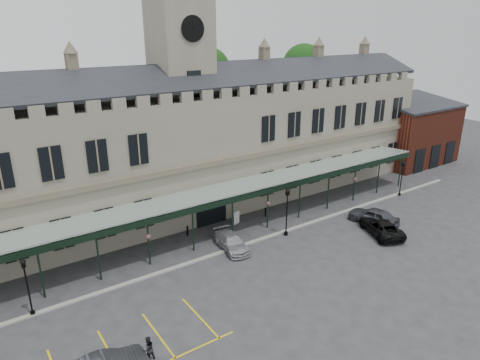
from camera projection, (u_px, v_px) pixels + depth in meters
ground at (283, 274)px, 33.32m from camera, size 140.00×140.00×0.00m
station_building at (185, 149)px, 43.49m from camera, size 60.00×10.36×17.30m
clock_tower at (182, 82)px, 41.32m from camera, size 5.60×5.60×24.80m
canopy at (231, 213)px, 38.30m from camera, size 50.00×4.10×4.30m
brick_annex at (411, 132)px, 60.06m from camera, size 12.40×8.36×9.23m
kerb at (243, 245)px, 37.57m from camera, size 60.00×0.40×0.12m
parking_markings at (114, 360)px, 24.71m from camera, size 16.00×6.00×0.01m
tree_behind_mid at (207, 73)px, 52.67m from camera, size 6.00×6.00×16.00m
tree_behind_right at (303, 66)px, 61.17m from camera, size 6.00×6.00×16.00m
lamp_post_left at (27, 282)px, 27.67m from camera, size 0.41×0.41×4.33m
lamp_post_mid at (287, 207)px, 38.61m from camera, size 0.44×0.44×4.66m
lamp_post_right at (402, 175)px, 48.00m from camera, size 0.39×0.39×4.14m
traffic_cone at (392, 238)px, 38.24m from camera, size 0.45×0.45×0.71m
sign_board at (237, 218)px, 41.60m from camera, size 0.74×0.25×1.29m
bollard_left at (188, 231)px, 39.28m from camera, size 0.17×0.17×0.95m
bollard_right at (265, 212)px, 43.23m from camera, size 0.17×0.17×0.94m
car_taxi at (231, 242)px, 36.86m from camera, size 2.42×4.73×1.31m
car_van at (381, 227)px, 39.49m from camera, size 4.18×5.73×1.45m
car_right_a at (373, 216)px, 41.51m from camera, size 2.95×5.16×1.66m
person_b at (148, 349)px, 24.46m from camera, size 0.82×0.67×1.56m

